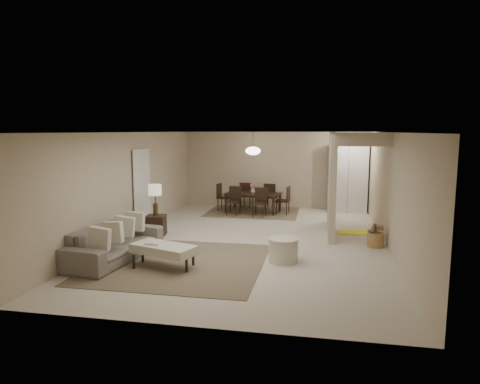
% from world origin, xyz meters
% --- Properties ---
extents(floor, '(9.00, 9.00, 0.00)m').
position_xyz_m(floor, '(0.00, 0.00, 0.00)').
color(floor, beige).
rests_on(floor, ground).
extents(ceiling, '(9.00, 9.00, 0.00)m').
position_xyz_m(ceiling, '(0.00, 0.00, 2.50)').
color(ceiling, white).
rests_on(ceiling, back_wall).
extents(back_wall, '(6.00, 0.00, 6.00)m').
position_xyz_m(back_wall, '(0.00, 4.50, 1.25)').
color(back_wall, '#B9A98C').
rests_on(back_wall, floor).
extents(left_wall, '(0.00, 9.00, 9.00)m').
position_xyz_m(left_wall, '(-3.00, 0.00, 1.25)').
color(left_wall, '#B9A98C').
rests_on(left_wall, floor).
extents(right_wall, '(0.00, 9.00, 9.00)m').
position_xyz_m(right_wall, '(3.00, 0.00, 1.25)').
color(right_wall, '#B9A98C').
rests_on(right_wall, floor).
extents(partition, '(0.15, 2.50, 2.50)m').
position_xyz_m(partition, '(1.80, 1.25, 1.25)').
color(partition, '#B9A98C').
rests_on(partition, floor).
extents(doorway, '(0.04, 0.90, 2.04)m').
position_xyz_m(doorway, '(-2.97, 0.60, 1.02)').
color(doorway, black).
rests_on(doorway, floor).
extents(pantry_cabinet, '(1.20, 0.55, 2.10)m').
position_xyz_m(pantry_cabinet, '(2.35, 4.15, 1.05)').
color(pantry_cabinet, white).
rests_on(pantry_cabinet, floor).
extents(flush_light, '(0.44, 0.44, 0.05)m').
position_xyz_m(flush_light, '(2.30, 3.20, 2.46)').
color(flush_light, white).
rests_on(flush_light, ceiling).
extents(living_rug, '(3.20, 3.20, 0.01)m').
position_xyz_m(living_rug, '(-1.12, -1.95, 0.01)').
color(living_rug, brown).
rests_on(living_rug, floor).
extents(sofa, '(2.42, 1.19, 0.68)m').
position_xyz_m(sofa, '(-2.45, -1.95, 0.34)').
color(sofa, slate).
rests_on(sofa, floor).
extents(ottoman_bench, '(1.33, 0.92, 0.44)m').
position_xyz_m(ottoman_bench, '(-1.32, -2.25, 0.35)').
color(ottoman_bench, beige).
rests_on(ottoman_bench, living_rug).
extents(side_table, '(0.50, 0.50, 0.49)m').
position_xyz_m(side_table, '(-2.40, 0.08, 0.25)').
color(side_table, black).
rests_on(side_table, floor).
extents(table_lamp, '(0.32, 0.32, 0.76)m').
position_xyz_m(table_lamp, '(-2.40, 0.08, 1.05)').
color(table_lamp, '#47321E').
rests_on(table_lamp, side_table).
extents(round_pouf, '(0.59, 0.59, 0.46)m').
position_xyz_m(round_pouf, '(0.84, -1.46, 0.23)').
color(round_pouf, beige).
rests_on(round_pouf, floor).
extents(wicker_basket, '(0.39, 0.39, 0.31)m').
position_xyz_m(wicker_basket, '(2.75, 0.00, 0.16)').
color(wicker_basket, olive).
rests_on(wicker_basket, floor).
extents(dining_rug, '(2.80, 2.10, 0.01)m').
position_xyz_m(dining_rug, '(-0.55, 3.48, 0.01)').
color(dining_rug, '#77684A').
rests_on(dining_rug, floor).
extents(dining_table, '(1.83, 1.21, 0.60)m').
position_xyz_m(dining_table, '(-0.55, 3.48, 0.30)').
color(dining_table, black).
rests_on(dining_table, dining_rug).
extents(dining_chairs, '(2.34, 1.84, 0.86)m').
position_xyz_m(dining_chairs, '(-0.55, 3.48, 0.43)').
color(dining_chairs, black).
rests_on(dining_chairs, dining_rug).
extents(vase, '(0.17, 0.17, 0.14)m').
position_xyz_m(vase, '(-0.55, 3.48, 0.67)').
color(vase, silver).
rests_on(vase, dining_table).
extents(yellow_mat, '(0.93, 0.64, 0.01)m').
position_xyz_m(yellow_mat, '(2.40, 1.29, 0.01)').
color(yellow_mat, yellow).
rests_on(yellow_mat, floor).
extents(pendant_light, '(0.46, 0.46, 0.71)m').
position_xyz_m(pendant_light, '(-0.55, 3.48, 1.92)').
color(pendant_light, '#47321E').
rests_on(pendant_light, ceiling).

